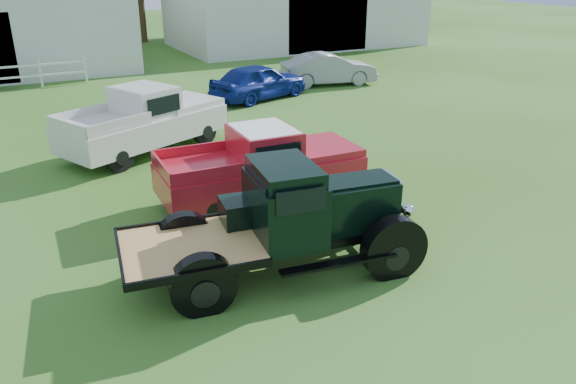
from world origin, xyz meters
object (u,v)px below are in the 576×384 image
vintage_flatbed (279,220)px  misc_car_grey (329,69)px  red_pickup (261,165)px  white_pickup (143,120)px  misc_car_blue (259,81)px

vintage_flatbed → misc_car_grey: 17.33m
misc_car_grey → red_pickup: bearing=153.8°
vintage_flatbed → red_pickup: size_ratio=1.07×
vintage_flatbed → white_pickup: vintage_flatbed is taller
red_pickup → white_pickup: white_pickup is taller
vintage_flatbed → misc_car_grey: size_ratio=1.24×
red_pickup → misc_car_grey: size_ratio=1.15×
vintage_flatbed → misc_car_grey: vintage_flatbed is taller
red_pickup → misc_car_blue: size_ratio=1.15×
vintage_flatbed → white_pickup: bearing=100.7°
red_pickup → white_pickup: size_ratio=0.95×
misc_car_blue → red_pickup: bearing=138.1°
vintage_flatbed → misc_car_grey: (9.71, 14.36, -0.35)m
misc_car_grey → misc_car_blue: bearing=117.5°
white_pickup → misc_car_grey: size_ratio=1.21×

